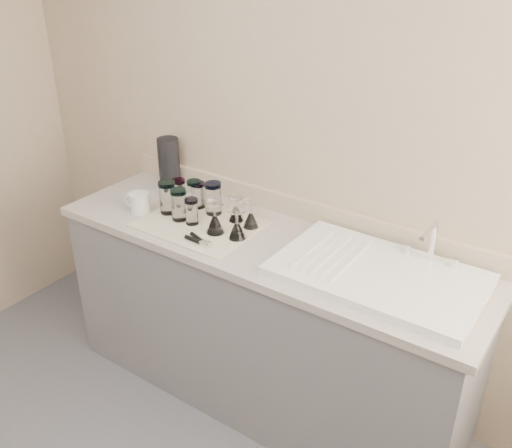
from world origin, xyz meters
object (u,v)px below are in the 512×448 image
Objects in this scene: sink_unit at (379,274)px; tumbler_lavender at (192,211)px; goblet_back_right at (251,218)px; white_mug at (139,203)px; tumbler_blue at (179,204)px; tumbler_cyan at (198,195)px; paper_towel_roll at (169,163)px; goblet_back_left at (236,212)px; tumbler_extra at (194,194)px; tumbler_purple at (213,198)px; goblet_front_right at (237,228)px; tumbler_teal at (179,191)px; can_opener at (199,241)px; tumbler_magenta at (167,197)px; goblet_front_left at (215,223)px.

tumbler_lavender is at bearing -175.39° from sink_unit.
goblet_back_right is 0.58m from white_mug.
tumbler_cyan is at bearing 94.30° from tumbler_blue.
tumbler_blue is (-0.99, -0.08, 0.07)m from sink_unit.
goblet_back_left is at bearing -14.85° from paper_towel_roll.
goblet_back_left is (0.23, 0.14, -0.04)m from tumbler_blue.
white_mug is at bearing -135.30° from tumbler_extra.
goblet_back_left is at bearing 172.50° from goblet_back_right.
tumbler_blue is at bearing -157.97° from goblet_back_right.
sink_unit reaches higher than tumbler_cyan.
tumbler_extra is 1.11× the size of goblet_back_left.
tumbler_lavender is at bearing -96.68° from tumbler_purple.
goblet_front_right is (0.37, -0.14, -0.02)m from tumbler_extra.
tumbler_teal reaches higher than can_opener.
tumbler_blue is at bearing -14.00° from tumbler_magenta.
tumbler_blue is 1.05× the size of white_mug.
tumbler_cyan is 0.82× the size of tumbler_magenta.
tumbler_purple is 1.13× the size of goblet_front_right.
tumbler_teal is 0.11m from tumbler_magenta.
tumbler_extra is at bearing 126.40° from tumbler_lavender.
tumbler_purple is at bearing -2.62° from tumbler_extra.
tumbler_magenta reaches higher than goblet_front_left.
can_opener is at bearing -40.25° from tumbler_lavender.
tumbler_purple is at bearing 83.32° from tumbler_lavender.
sink_unit reaches higher than tumbler_purple.
tumbler_cyan is 0.94× the size of goblet_front_right.
tumbler_blue reaches higher than tumbler_teal.
goblet_back_right is at bearing 17.47° from white_mug.
tumbler_purple is 0.14m from goblet_back_left.
white_mug is (-0.32, -0.19, -0.04)m from tumbler_purple.
sink_unit is 6.47× the size of tumbler_lavender.
tumbler_teal is at bearing 157.33° from goblet_front_left.
paper_towel_roll is at bearing 156.73° from tumbler_cyan.
tumbler_magenta is 0.43m from goblet_back_right.
sink_unit is 1.01m from tumbler_cyan.
goblet_front_right is at bearing -51.79° from goblet_back_left.
white_mug is at bearing -174.92° from goblet_front_right.
tumbler_magenta reaches higher than tumbler_lavender.
tumbler_lavender and goblet_back_left have the same top height.
can_opener is at bearing -37.02° from paper_towel_roll.
goblet_front_left is (0.15, -0.01, -0.01)m from tumbler_lavender.
sink_unit reaches higher than goblet_front_left.
goblet_front_right is 0.93× the size of can_opener.
tumbler_extra is 0.30m from goblet_front_left.
tumbler_lavender is 0.86× the size of white_mug.
goblet_back_left is (0.15, 0.14, -0.02)m from tumbler_lavender.
white_mug is (-0.46, -0.19, 0.00)m from goblet_back_left.
tumbler_magenta is (-1.09, -0.05, 0.07)m from sink_unit.
goblet_front_right is (0.43, -0.02, -0.03)m from tumbler_magenta.
sink_unit is 5.55× the size of white_mug.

